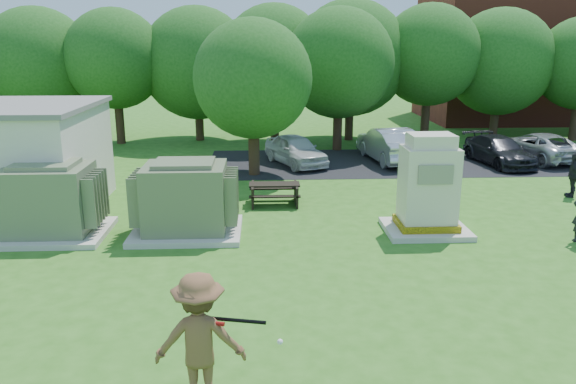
{
  "coord_description": "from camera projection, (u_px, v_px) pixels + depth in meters",
  "views": [
    {
      "loc": [
        -0.68,
        -10.46,
        5.25
      ],
      "look_at": [
        0.0,
        4.0,
        1.3
      ],
      "focal_mm": 35.0,
      "sensor_mm": 36.0,
      "label": 1
    }
  ],
  "objects": [
    {
      "name": "ground",
      "position": [
        297.0,
        304.0,
        11.49
      ],
      "size": [
        120.0,
        120.0,
        0.0
      ],
      "primitive_type": "plane",
      "color": "#2D6619",
      "rests_on": "ground"
    },
    {
      "name": "brick_building",
      "position": [
        542.0,
        59.0,
        37.27
      ],
      "size": [
        15.0,
        8.0,
        8.0
      ],
      "primitive_type": "cube",
      "color": "maroon",
      "rests_on": "ground"
    },
    {
      "name": "parking_strip",
      "position": [
        436.0,
        162.0,
        24.82
      ],
      "size": [
        20.0,
        6.0,
        0.01
      ],
      "primitive_type": "cube",
      "color": "#232326",
      "rests_on": "ground"
    },
    {
      "name": "transformer_left",
      "position": [
        49.0,
        202.0,
        15.27
      ],
      "size": [
        3.0,
        2.4,
        2.07
      ],
      "color": "beige",
      "rests_on": "ground"
    },
    {
      "name": "transformer_right",
      "position": [
        186.0,
        200.0,
        15.44
      ],
      "size": [
        3.0,
        2.4,
        2.07
      ],
      "color": "beige",
      "rests_on": "ground"
    },
    {
      "name": "generator_cabinet",
      "position": [
        428.0,
        190.0,
        15.51
      ],
      "size": [
        2.29,
        1.87,
        2.78
      ],
      "color": "beige",
      "rests_on": "ground"
    },
    {
      "name": "picnic_table",
      "position": [
        274.0,
        191.0,
        18.35
      ],
      "size": [
        1.64,
        1.23,
        0.7
      ],
      "color": "black",
      "rests_on": "ground"
    },
    {
      "name": "batter",
      "position": [
        200.0,
        340.0,
        8.14
      ],
      "size": [
        1.35,
        0.79,
        2.07
      ],
      "primitive_type": "imported",
      "rotation": [
        0.0,
        0.0,
        3.16
      ],
      "color": "brown",
      "rests_on": "ground"
    },
    {
      "name": "person_walking_right",
      "position": [
        573.0,
        175.0,
        19.16
      ],
      "size": [
        0.64,
        0.97,
        1.54
      ],
      "primitive_type": "imported",
      "rotation": [
        0.0,
        0.0,
        4.39
      ],
      "color": "black",
      "rests_on": "ground"
    },
    {
      "name": "car_white",
      "position": [
        296.0,
        150.0,
        24.13
      ],
      "size": [
        2.92,
        4.1,
        1.3
      ],
      "primitive_type": "imported",
      "rotation": [
        0.0,
        0.0,
        0.41
      ],
      "color": "silver",
      "rests_on": "ground"
    },
    {
      "name": "car_silver_a",
      "position": [
        389.0,
        145.0,
        24.74
      ],
      "size": [
        2.23,
        4.76,
        1.51
      ],
      "primitive_type": "imported",
      "rotation": [
        0.0,
        0.0,
        3.28
      ],
      "color": "silver",
      "rests_on": "ground"
    },
    {
      "name": "car_dark",
      "position": [
        499.0,
        151.0,
        24.2
      ],
      "size": [
        2.23,
        4.31,
        1.19
      ],
      "primitive_type": "imported",
      "rotation": [
        0.0,
        0.0,
        0.14
      ],
      "color": "black",
      "rests_on": "ground"
    },
    {
      "name": "car_silver_b",
      "position": [
        538.0,
        146.0,
        25.09
      ],
      "size": [
        2.85,
        4.74,
        1.23
      ],
      "primitive_type": "imported",
      "rotation": [
        0.0,
        0.0,
        3.33
      ],
      "color": "#B2B1B6",
      "rests_on": "ground"
    },
    {
      "name": "batting_equipment",
      "position": [
        240.0,
        325.0,
        8.09
      ],
      "size": [
        1.09,
        0.39,
        0.56
      ],
      "color": "black",
      "rests_on": "ground"
    },
    {
      "name": "tree_row",
      "position": [
        309.0,
        62.0,
        28.3
      ],
      "size": [
        41.3,
        13.3,
        7.3
      ],
      "color": "#47301E",
      "rests_on": "ground"
    }
  ]
}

